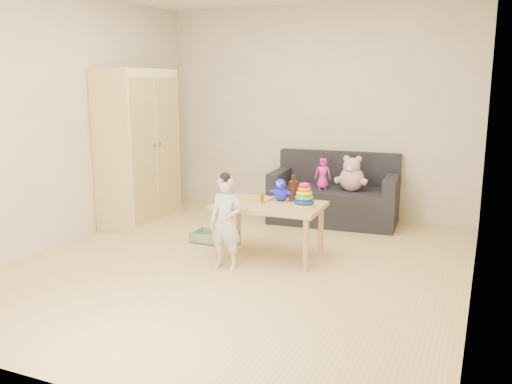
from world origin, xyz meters
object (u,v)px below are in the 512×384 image
at_px(sofa, 334,205).
at_px(play_table, 269,230).
at_px(toddler, 226,224).
at_px(wardrobe, 138,148).

xyz_separation_m(sofa, play_table, (-0.22, -1.51, 0.06)).
distance_m(play_table, toddler, 0.54).
height_order(sofa, play_table, play_table).
distance_m(sofa, toddler, 2.04).
relative_size(sofa, toddler, 1.76).
height_order(sofa, toddler, toddler).
relative_size(sofa, play_table, 1.47).
distance_m(sofa, play_table, 1.53).
relative_size(wardrobe, sofa, 1.22).
bearing_deg(sofa, wardrobe, -159.91).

